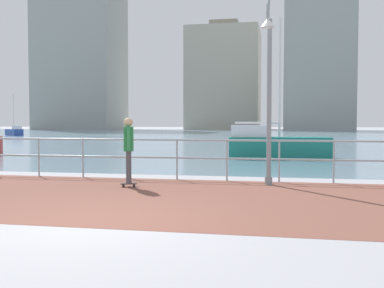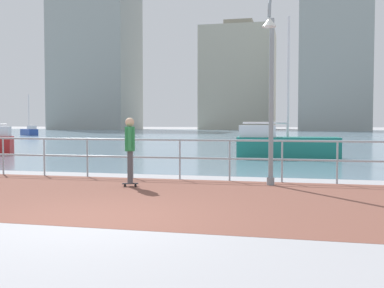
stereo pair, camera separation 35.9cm
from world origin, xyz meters
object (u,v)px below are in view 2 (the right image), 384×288
at_px(skateboarder, 130,145).
at_px(sailboat_white, 284,145).
at_px(lamppost, 271,80).
at_px(sailboat_gray, 29,131).

height_order(skateboarder, sailboat_white, sailboat_white).
relative_size(skateboarder, sailboat_white, 0.28).
relative_size(lamppost, skateboarder, 2.80).
distance_m(lamppost, sailboat_gray, 50.35).
bearing_deg(sailboat_white, sailboat_gray, 136.62).
distance_m(lamppost, sailboat_white, 9.20).
distance_m(sailboat_gray, sailboat_white, 43.76).
height_order(sailboat_gray, sailboat_white, sailboat_white).
distance_m(skateboarder, sailboat_white, 10.48).
relative_size(sailboat_gray, sailboat_white, 0.81).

